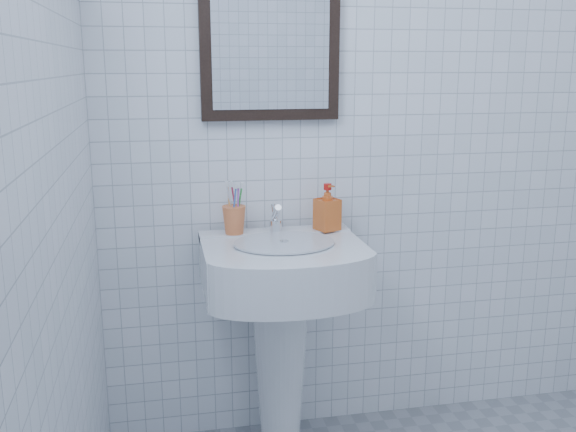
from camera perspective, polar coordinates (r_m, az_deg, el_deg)
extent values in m
cube|color=white|center=(2.49, 8.96, 8.86)|extent=(2.20, 0.02, 2.50)
cube|color=white|center=(1.17, -23.02, 3.07)|extent=(0.02, 2.40, 2.50)
cone|color=white|center=(2.44, -0.70, -13.31)|extent=(0.22, 0.22, 0.69)
cube|color=white|center=(2.24, -0.49, -4.45)|extent=(0.55, 0.39, 0.17)
cube|color=white|center=(2.36, -1.20, -1.63)|extent=(0.55, 0.10, 0.03)
cylinder|color=silver|center=(2.18, -0.35, -2.37)|extent=(0.35, 0.35, 0.01)
cylinder|color=silver|center=(2.33, -1.09, -0.89)|extent=(0.05, 0.05, 0.05)
cylinder|color=silver|center=(2.30, -1.04, 0.34)|extent=(0.02, 0.09, 0.07)
cylinder|color=silver|center=(2.34, -1.18, 0.08)|extent=(0.03, 0.05, 0.08)
imported|color=red|center=(2.35, 3.51, 0.81)|extent=(0.10, 0.10, 0.17)
cube|color=black|center=(2.35, -1.60, 16.08)|extent=(0.50, 0.04, 0.62)
cube|color=silver|center=(2.33, -1.51, 16.10)|extent=(0.42, 0.00, 0.54)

